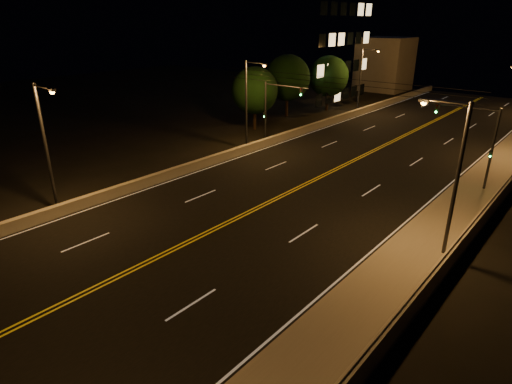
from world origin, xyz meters
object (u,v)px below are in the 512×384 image
Objects in this scene: streetlight_1 at (452,171)px; streetlight_4 at (47,140)px; traffic_signal_left at (273,106)px; streetlight_6 at (362,76)px; traffic_signal_right at (479,138)px; streetlight_5 at (249,99)px; tree_2 at (329,76)px; tree_0 at (255,91)px; tree_1 at (288,78)px.

streetlight_1 and streetlight_4 have the same top height.
streetlight_4 is 1.34× the size of traffic_signal_left.
traffic_signal_right is at bearing -46.30° from streetlight_6.
streetlight_5 is 1.14× the size of tree_2.
tree_2 is (-4.05, -1.94, -0.23)m from streetlight_6.
traffic_signal_left is 0.84× the size of tree_2.
streetlight_6 is at bearing 25.53° from tree_2.
tree_0 is (-4.53, 6.27, -0.42)m from streetlight_5.
tree_0 reaches higher than traffic_signal_left.
tree_0 is at bearing 149.37° from streetlight_1.
tree_1 is (-6.05, 33.98, 0.05)m from streetlight_4.
streetlight_4 is 42.69m from streetlight_6.
streetlight_4 is 1.07× the size of tree_1.
traffic_signal_right is 28.67m from tree_1.
streetlight_1 is 23.25m from streetlight_5.
streetlight_4 is at bearing -79.90° from tree_1.
traffic_signal_left is at bearing -34.19° from tree_0.
tree_2 is at bearing 95.68° from streetlight_4.
tree_0 is at bearing 171.12° from traffic_signal_right.
streetlight_6 is at bearing 90.00° from streetlight_4.
tree_1 is at bearing 139.24° from streetlight_1.
streetlight_1 reaches higher than tree_2.
streetlight_5 reaches higher than tree_0.
streetlight_4 is 1.14× the size of tree_2.
streetlight_6 is 1.14× the size of tree_2.
tree_2 reaches higher than tree_0.
tree_0 is 15.09m from tree_2.
streetlight_4 is (-21.40, -10.31, 0.00)m from streetlight_1.
streetlight_4 is at bearing -84.32° from tree_2.
streetlight_6 reaches higher than tree_1.
streetlight_4 is 19.39m from streetlight_5.
streetlight_4 is at bearing -154.27° from streetlight_1.
streetlight_1 is 38.81m from streetlight_6.
streetlight_4 is at bearing -79.99° from tree_0.
streetlight_4 is 21.90m from traffic_signal_left.
tree_1 is (-1.52, 8.31, 0.47)m from tree_0.
streetlight_1 is 1.00× the size of streetlight_4.
streetlight_5 reaches higher than traffic_signal_left.
tree_2 is at bearing 141.74° from traffic_signal_right.
tree_0 is at bearing 145.81° from traffic_signal_left.
traffic_signal_left is (-18.83, 0.00, 0.00)m from traffic_signal_right.
tree_1 is at bearing 100.10° from streetlight_4.
streetlight_6 is 20.89m from traffic_signal_left.
tree_2 is at bearing -154.47° from streetlight_6.
tree_1 is (-7.14, 12.13, 1.01)m from traffic_signal_left.
streetlight_5 is 1.07× the size of tree_1.
streetlight_6 is at bearing 133.70° from traffic_signal_right.
tree_1 reaches higher than traffic_signal_right.
streetlight_6 is 10.60m from tree_1.
streetlight_1 is 23.76m from streetlight_4.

